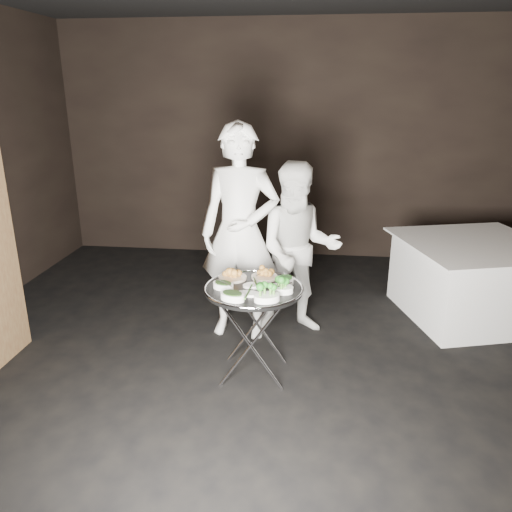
# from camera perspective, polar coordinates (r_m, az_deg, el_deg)

# --- Properties ---
(floor) EXTENTS (6.00, 7.00, 0.05)m
(floor) POSITION_cam_1_polar(r_m,az_deg,el_deg) (3.79, 0.71, -16.92)
(floor) COLOR black
(floor) RESTS_ON ground
(wall_back) EXTENTS (6.00, 0.05, 3.00)m
(wall_back) POSITION_cam_1_polar(r_m,az_deg,el_deg) (6.63, 4.08, 12.78)
(wall_back) COLOR black
(wall_back) RESTS_ON floor
(tray_stand) EXTENTS (0.50, 0.42, 0.73)m
(tray_stand) POSITION_cam_1_polar(r_m,az_deg,el_deg) (3.92, -0.26, -8.22)
(tray_stand) COLOR silver
(tray_stand) RESTS_ON floor
(serving_tray) EXTENTS (0.75, 0.75, 0.04)m
(serving_tray) POSITION_cam_1_polar(r_m,az_deg,el_deg) (3.78, -0.27, -3.78)
(serving_tray) COLOR black
(serving_tray) RESTS_ON tray_stand
(potato_plate_a) EXTENTS (0.23, 0.23, 0.08)m
(potato_plate_a) POSITION_cam_1_polar(r_m,az_deg,el_deg) (3.94, -2.69, -2.14)
(potato_plate_a) COLOR beige
(potato_plate_a) RESTS_ON serving_tray
(potato_plate_b) EXTENTS (0.21, 0.21, 0.08)m
(potato_plate_b) POSITION_cam_1_polar(r_m,az_deg,el_deg) (3.95, 0.97, -2.07)
(potato_plate_b) COLOR beige
(potato_plate_b) RESTS_ON serving_tray
(greens_bowl) EXTENTS (0.14, 0.14, 0.07)m
(greens_bowl) POSITION_cam_1_polar(r_m,az_deg,el_deg) (3.85, 3.39, -2.67)
(greens_bowl) COLOR white
(greens_bowl) RESTS_ON serving_tray
(asparagus_plate_a) EXTENTS (0.22, 0.16, 0.04)m
(asparagus_plate_a) POSITION_cam_1_polar(r_m,az_deg,el_deg) (3.79, -0.02, -3.26)
(asparagus_plate_a) COLOR white
(asparagus_plate_a) RESTS_ON serving_tray
(asparagus_plate_b) EXTENTS (0.18, 0.11, 0.04)m
(asparagus_plate_b) POSITION_cam_1_polar(r_m,az_deg,el_deg) (3.64, -0.87, -4.24)
(asparagus_plate_b) COLOR white
(asparagus_plate_b) RESTS_ON serving_tray
(spinach_bowl_a) EXTENTS (0.20, 0.17, 0.07)m
(spinach_bowl_a) POSITION_cam_1_polar(r_m,az_deg,el_deg) (3.75, -3.76, -3.29)
(spinach_bowl_a) COLOR white
(spinach_bowl_a) RESTS_ON serving_tray
(spinach_bowl_b) EXTENTS (0.22, 0.18, 0.08)m
(spinach_bowl_b) POSITION_cam_1_polar(r_m,az_deg,el_deg) (3.56, -2.71, -4.49)
(spinach_bowl_b) COLOR white
(spinach_bowl_b) RESTS_ON serving_tray
(broccoli_bowl_a) EXTENTS (0.19, 0.15, 0.08)m
(broccoli_bowl_a) POSITION_cam_1_polar(r_m,az_deg,el_deg) (3.69, 2.90, -3.64)
(broccoli_bowl_a) COLOR white
(broccoli_bowl_a) RESTS_ON serving_tray
(broccoli_bowl_b) EXTENTS (0.23, 0.20, 0.08)m
(broccoli_bowl_b) POSITION_cam_1_polar(r_m,az_deg,el_deg) (3.54, 1.26, -4.61)
(broccoli_bowl_b) COLOR white
(broccoli_bowl_b) RESTS_ON serving_tray
(serving_utensils) EXTENTS (0.58, 0.42, 0.01)m
(serving_utensils) POSITION_cam_1_polar(r_m,az_deg,el_deg) (3.82, 0.10, -2.57)
(serving_utensils) COLOR silver
(serving_utensils) RESTS_ON serving_tray
(waiter_left) EXTENTS (0.73, 0.51, 1.93)m
(waiter_left) POSITION_cam_1_polar(r_m,az_deg,el_deg) (4.40, -1.86, 2.62)
(waiter_left) COLOR white
(waiter_left) RESTS_ON floor
(waiter_right) EXTENTS (0.84, 0.69, 1.59)m
(waiter_right) POSITION_cam_1_polar(r_m,az_deg,el_deg) (4.51, 4.88, 0.72)
(waiter_right) COLOR white
(waiter_right) RESTS_ON floor
(dining_table) EXTENTS (1.34, 1.34, 0.76)m
(dining_table) POSITION_cam_1_polar(r_m,az_deg,el_deg) (5.36, 23.42, -2.49)
(dining_table) COLOR white
(dining_table) RESTS_ON floor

